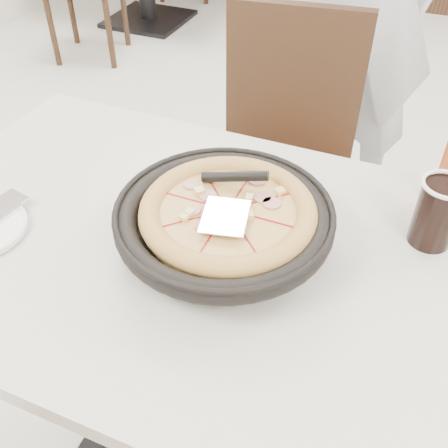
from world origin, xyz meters
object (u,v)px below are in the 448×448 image
at_px(cola_glass, 436,215).
at_px(main_table, 193,352).
at_px(chair_far, 276,181).
at_px(pizza, 228,219).
at_px(pizza_pan, 224,227).

bearing_deg(cola_glass, main_table, -157.51).
height_order(chair_far, pizza, chair_far).
distance_m(chair_far, cola_glass, 0.70).
xyz_separation_m(chair_far, pizza, (0.08, -0.58, 0.34)).
height_order(main_table, pizza, pizza).
xyz_separation_m(pizza, cola_glass, (0.36, 0.16, 0.00)).
bearing_deg(pizza, chair_far, 97.63).
relative_size(main_table, chair_far, 1.26).
xyz_separation_m(main_table, chair_far, (0.00, 0.61, 0.10)).
relative_size(main_table, cola_glass, 9.23).
distance_m(main_table, chair_far, 0.61).
bearing_deg(pizza, cola_glass, 23.65).
relative_size(pizza, cola_glass, 2.36).
bearing_deg(chair_far, main_table, 82.81).
bearing_deg(pizza, pizza_pan, -127.53).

